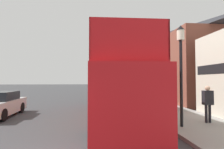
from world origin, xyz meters
TOP-DOWN VIEW (x-y plane):
  - ground_plane at (0.00, 21.00)m, footprint 144.00×144.00m
  - sidewalk at (6.96, 18.00)m, footprint 3.53×108.00m
  - brick_terrace_rear at (11.73, 20.60)m, footprint 6.00×24.19m
  - tour_bus at (3.22, 6.60)m, footprint 2.75×11.08m
  - parked_car_ahead_of_bus at (4.06, 14.56)m, footprint 1.82×4.57m
  - pedestrian_third at (7.44, 4.23)m, footprint 0.46×0.25m
  - lamp_post_nearest at (5.84, 3.69)m, footprint 0.35×0.35m
  - lamp_post_second at (5.88, 13.04)m, footprint 0.35×0.35m
  - lamp_post_third at (5.87, 22.40)m, footprint 0.35×0.35m

SIDE VIEW (x-z plane):
  - ground_plane at x=0.00m, z-range 0.00..0.00m
  - sidewalk at x=6.96m, z-range 0.00..0.14m
  - parked_car_ahead_of_bus at x=4.06m, z-range -0.05..1.37m
  - pedestrian_third at x=7.44m, z-range 0.32..2.09m
  - tour_bus at x=3.22m, z-range -0.25..3.79m
  - lamp_post_nearest at x=5.84m, z-range 1.01..5.50m
  - lamp_post_second at x=5.88m, z-range 1.02..5.67m
  - lamp_post_third at x=5.87m, z-range 1.05..5.97m
  - brick_terrace_rear at x=11.73m, z-range 0.00..8.95m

